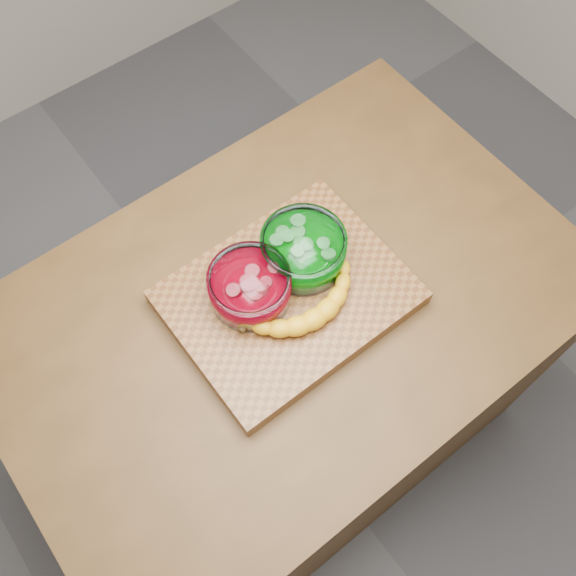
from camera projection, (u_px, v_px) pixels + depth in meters
ground at (288, 423)px, 2.09m from camera, size 3.50×3.50×0.00m
counter at (288, 377)px, 1.69m from camera, size 1.20×0.80×0.90m
cutting_board at (288, 297)px, 1.27m from camera, size 0.45×0.35×0.04m
bowl_red at (250, 287)px, 1.22m from camera, size 0.16×0.16×0.07m
bowl_green at (303, 250)px, 1.26m from camera, size 0.17×0.17×0.08m
banana at (304, 304)px, 1.22m from camera, size 0.28×0.14×0.04m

